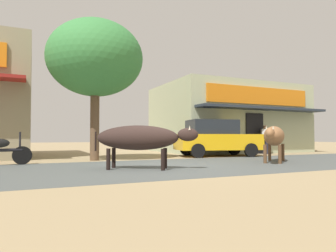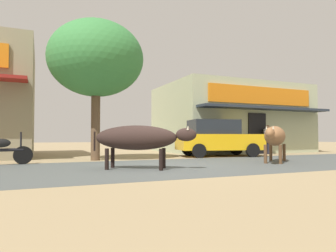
{
  "view_description": "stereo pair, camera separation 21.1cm",
  "coord_description": "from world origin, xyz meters",
  "px_view_note": "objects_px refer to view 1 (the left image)",
  "views": [
    {
      "loc": [
        -3.52,
        -8.31,
        0.9
      ],
      "look_at": [
        0.81,
        1.31,
        1.26
      ],
      "focal_mm": 32.54,
      "sensor_mm": 36.0,
      "label": 1
    },
    {
      "loc": [
        -3.33,
        -8.4,
        0.9
      ],
      "look_at": [
        0.81,
        1.31,
        1.26
      ],
      "focal_mm": 32.54,
      "sensor_mm": 36.0,
      "label": 2
    }
  ],
  "objects_px": {
    "cow_near_brown": "(140,138)",
    "pedestrian_by_shop": "(265,137)",
    "roadside_tree": "(95,59)",
    "cow_far_dark": "(274,136)",
    "parked_hatchback_car": "(216,138)"
  },
  "relations": [
    {
      "from": "parked_hatchback_car",
      "to": "pedestrian_by_shop",
      "type": "bearing_deg",
      "value": 8.1
    },
    {
      "from": "parked_hatchback_car",
      "to": "cow_far_dark",
      "type": "relative_size",
      "value": 1.77
    },
    {
      "from": "parked_hatchback_car",
      "to": "roadside_tree",
      "type": "bearing_deg",
      "value": -177.96
    },
    {
      "from": "roadside_tree",
      "to": "parked_hatchback_car",
      "type": "distance_m",
      "value": 6.25
    },
    {
      "from": "cow_far_dark",
      "to": "parked_hatchback_car",
      "type": "bearing_deg",
      "value": 91.93
    },
    {
      "from": "parked_hatchback_car",
      "to": "cow_far_dark",
      "type": "height_order",
      "value": "parked_hatchback_car"
    },
    {
      "from": "cow_near_brown",
      "to": "roadside_tree",
      "type": "bearing_deg",
      "value": 98.89
    },
    {
      "from": "cow_near_brown",
      "to": "pedestrian_by_shop",
      "type": "relative_size",
      "value": 1.82
    },
    {
      "from": "roadside_tree",
      "to": "cow_far_dark",
      "type": "distance_m",
      "value": 7.14
    },
    {
      "from": "cow_near_brown",
      "to": "pedestrian_by_shop",
      "type": "height_order",
      "value": "pedestrian_by_shop"
    },
    {
      "from": "roadside_tree",
      "to": "parked_hatchback_car",
      "type": "xyz_separation_m",
      "value": [
        5.48,
        0.2,
        -2.99
      ]
    },
    {
      "from": "roadside_tree",
      "to": "cow_far_dark",
      "type": "height_order",
      "value": "roadside_tree"
    },
    {
      "from": "roadside_tree",
      "to": "pedestrian_by_shop",
      "type": "distance_m",
      "value": 9.31
    },
    {
      "from": "roadside_tree",
      "to": "pedestrian_by_shop",
      "type": "xyz_separation_m",
      "value": [
        8.8,
        0.67,
        -2.97
      ]
    },
    {
      "from": "parked_hatchback_car",
      "to": "pedestrian_by_shop",
      "type": "relative_size",
      "value": 2.7
    }
  ]
}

